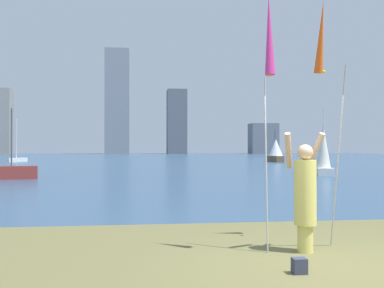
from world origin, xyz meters
name	(u,v)px	position (x,y,z in m)	size (l,w,h in m)	color
ground	(160,161)	(0.00, 50.95, -0.06)	(120.00, 138.00, 0.12)	brown
person	(305,193)	(-0.06, 0.99, 0.94)	(0.70, 0.52, 1.91)	#D8CC66
kite_flag_left	(269,41)	(-0.67, 0.92, 3.34)	(0.16, 0.38, 4.08)	#B2B2B7
kite_flag_right	(322,43)	(0.54, 1.72, 3.53)	(0.16, 1.15, 4.26)	#B2B2B7
bag	(299,266)	(-0.59, -0.15, 0.10)	(0.18, 0.15, 0.20)	#33384C
sailboat_0	(11,172)	(-9.30, 18.02, 0.38)	(2.62, 0.99, 3.71)	maroon
sailboat_1	(16,159)	(-16.77, 46.76, 0.33)	(1.94, 2.94, 5.00)	silver
sailboat_3	(323,152)	(8.37, 19.53, 1.36)	(1.34, 1.92, 4.03)	silver
sailboat_4	(276,151)	(12.94, 43.11, 1.29)	(1.70, 3.22, 3.73)	brown
skyline_tower_1	(117,102)	(-8.48, 112.22, 13.88)	(6.36, 5.40, 27.76)	gray
skyline_tower_2	(177,122)	(7.14, 109.02, 8.41)	(5.06, 5.58, 16.82)	#565B66
skyline_tower_3	(263,139)	(30.98, 110.27, 4.09)	(7.35, 5.44, 8.18)	slate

